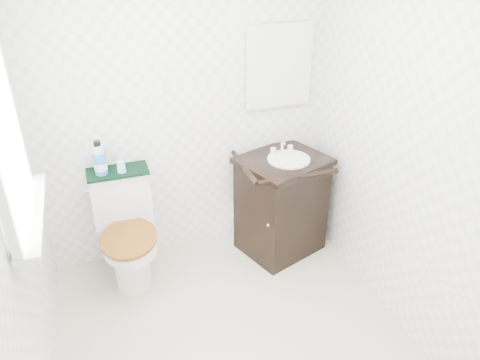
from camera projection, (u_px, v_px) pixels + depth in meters
floor at (239, 348)px, 2.98m from camera, size 2.40×2.40×0.00m
wall_back at (186, 108)px, 3.40m from camera, size 2.40×0.00×2.40m
wall_left at (6, 223)px, 2.10m from camera, size 0.00×2.40×2.40m
wall_right at (418, 155)px, 2.71m from camera, size 0.00×2.40×2.40m
window at (0, 129)px, 2.14m from camera, size 0.02×0.70×0.90m
mirror at (279, 66)px, 3.46m from camera, size 0.50×0.02×0.60m
toilet at (127, 234)px, 3.46m from camera, size 0.45×0.65×0.82m
vanity at (281, 203)px, 3.71m from camera, size 0.77×0.71×0.92m
trash_bin at (244, 224)px, 3.94m from camera, size 0.25×0.22×0.31m
towel at (117, 171)px, 3.34m from camera, size 0.43×0.22×0.02m
mouthwash_bottle at (99, 159)px, 3.23m from camera, size 0.09×0.09×0.25m
cup at (121, 167)px, 3.30m from camera, size 0.06×0.06×0.08m
soap_bar at (275, 152)px, 3.61m from camera, size 0.06×0.04×0.02m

